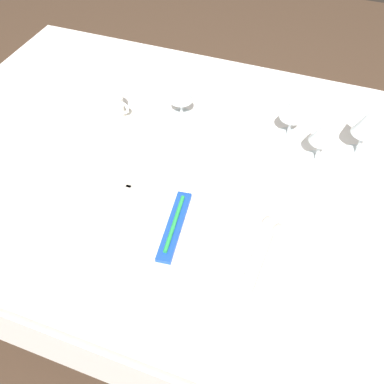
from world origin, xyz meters
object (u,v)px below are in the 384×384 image
spoon_soup (260,242)px  spoon_dessert (272,248)px  dinner_knife (243,245)px  wine_glass_right (367,124)px  coffee_cup_left (110,106)px  fork_outer (118,205)px  wine_glass_far (181,93)px  dinner_plate (175,230)px  wine_glass_centre (293,110)px  wine_glass_left (323,135)px  toothbrush_package (175,225)px

spoon_soup → spoon_dessert: 0.03m
dinner_knife → wine_glass_right: 0.48m
coffee_cup_left → wine_glass_right: wine_glass_right is taller
wine_glass_right → dinner_knife: bearing=-117.0°
fork_outer → wine_glass_far: wine_glass_far is taller
dinner_plate → spoon_soup: bearing=11.3°
fork_outer → wine_glass_far: (0.02, 0.40, 0.08)m
dinner_knife → spoon_soup: bearing=33.2°
wine_glass_far → spoon_dessert: bearing=-45.8°
wine_glass_centre → wine_glass_far: 0.33m
wine_glass_left → dinner_plate: bearing=-126.8°
dinner_plate → fork_outer: (-0.17, 0.03, -0.01)m
wine_glass_far → toothbrush_package: bearing=-70.7°
fork_outer → spoon_soup: spoon_soup is taller
wine_glass_left → wine_glass_right: (0.10, 0.07, 0.02)m
toothbrush_package → wine_glass_left: (0.28, 0.37, 0.07)m
dinner_knife → wine_glass_left: bearing=72.7°
coffee_cup_left → wine_glass_right: bearing=7.1°
wine_glass_left → fork_outer: bearing=-142.3°
dinner_plate → wine_glass_far: 0.46m
spoon_dessert → wine_glass_far: (-0.38, 0.39, 0.08)m
spoon_dessert → wine_glass_centre: (-0.05, 0.41, 0.09)m
wine_glass_far → wine_glass_right: bearing=1.2°
wine_glass_centre → wine_glass_far: size_ratio=1.13×
dinner_knife → wine_glass_right: size_ratio=1.42×
fork_outer → wine_glass_left: (0.45, 0.34, 0.09)m
coffee_cup_left → wine_glass_far: wine_glass_far is taller
dinner_knife → spoon_dessert: size_ratio=1.05×
dinner_plate → spoon_dessert: size_ratio=1.30×
fork_outer → wine_glass_left: bearing=37.7°
wine_glass_right → dinner_plate: bearing=-131.2°
wine_glass_centre → wine_glass_far: (-0.33, -0.02, -0.01)m
wine_glass_right → wine_glass_far: bearing=-178.8°
fork_outer → coffee_cup_left: size_ratio=2.10×
toothbrush_package → dinner_knife: bearing=6.1°
dinner_plate → dinner_knife: 0.17m
spoon_soup → spoon_dessert: bearing=-12.3°
toothbrush_package → wine_glass_centre: wine_glass_centre is taller
dinner_plate → wine_glass_far: size_ratio=2.23×
wine_glass_left → coffee_cup_left: bearing=-177.6°
fork_outer → dinner_knife: bearing=-1.5°
toothbrush_package → spoon_soup: (0.20, 0.04, -0.02)m
toothbrush_package → fork_outer: toothbrush_package is taller
wine_glass_far → dinner_plate: bearing=-70.7°
fork_outer → wine_glass_right: bearing=36.7°
spoon_soup → wine_glass_right: bearing=65.6°
wine_glass_centre → coffee_cup_left: bearing=-169.2°
toothbrush_package → wine_glass_far: 0.45m
toothbrush_package → dinner_knife: (0.17, 0.02, -0.02)m
spoon_dessert → wine_glass_left: bearing=82.3°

